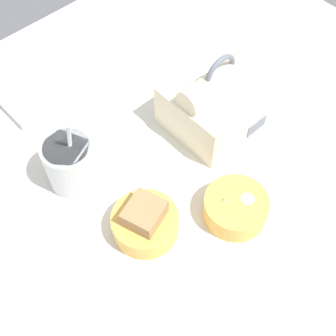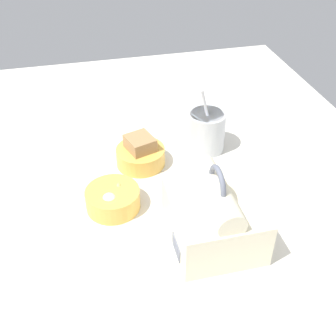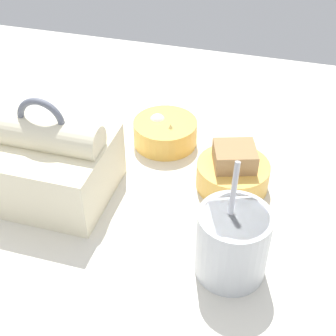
{
  "view_description": "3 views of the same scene",
  "coord_description": "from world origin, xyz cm",
  "px_view_note": "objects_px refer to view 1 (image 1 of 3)",
  "views": [
    {
      "loc": [
        -28.62,
        -35.96,
        76.65
      ],
      "look_at": [
        3.48,
        -1.28,
        7.0
      ],
      "focal_mm": 50.0,
      "sensor_mm": 36.0,
      "label": 1
    },
    {
      "loc": [
        74.99,
        -18.41,
        63.8
      ],
      "look_at": [
        3.48,
        -1.28,
        7.0
      ],
      "focal_mm": 45.0,
      "sensor_mm": 36.0,
      "label": 2
    },
    {
      "loc": [
        -12.01,
        52.8,
        52.48
      ],
      "look_at": [
        3.48,
        -1.28,
        7.0
      ],
      "focal_mm": 50.0,
      "sensor_mm": 36.0,
      "label": 3
    }
  ],
  "objects_px": {
    "lunch_bag": "(217,101)",
    "keyboard": "(80,68)",
    "soup_cup": "(71,163)",
    "bento_bowl_sandwich": "(145,222)",
    "bento_bowl_snacks": "(235,207)"
  },
  "relations": [
    {
      "from": "lunch_bag",
      "to": "keyboard",
      "type": "bearing_deg",
      "value": 111.15
    },
    {
      "from": "lunch_bag",
      "to": "soup_cup",
      "type": "xyz_separation_m",
      "value": [
        -0.3,
        0.08,
        -0.01
      ]
    },
    {
      "from": "keyboard",
      "to": "bento_bowl_sandwich",
      "type": "xyz_separation_m",
      "value": [
        -0.15,
        -0.4,
        0.02
      ]
    },
    {
      "from": "bento_bowl_snacks",
      "to": "bento_bowl_sandwich",
      "type": "bearing_deg",
      "value": 148.45
    },
    {
      "from": "bento_bowl_sandwich",
      "to": "lunch_bag",
      "type": "bearing_deg",
      "value": 18.92
    },
    {
      "from": "keyboard",
      "to": "bento_bowl_snacks",
      "type": "bearing_deg",
      "value": -91.92
    },
    {
      "from": "lunch_bag",
      "to": "bento_bowl_snacks",
      "type": "relative_size",
      "value": 1.61
    },
    {
      "from": "keyboard",
      "to": "soup_cup",
      "type": "height_order",
      "value": "soup_cup"
    },
    {
      "from": "keyboard",
      "to": "lunch_bag",
      "type": "bearing_deg",
      "value": -68.85
    },
    {
      "from": "bento_bowl_sandwich",
      "to": "bento_bowl_snacks",
      "type": "distance_m",
      "value": 0.16
    },
    {
      "from": "keyboard",
      "to": "bento_bowl_sandwich",
      "type": "bearing_deg",
      "value": -111.23
    },
    {
      "from": "keyboard",
      "to": "bento_bowl_sandwich",
      "type": "distance_m",
      "value": 0.43
    },
    {
      "from": "keyboard",
      "to": "soup_cup",
      "type": "distance_m",
      "value": 0.29
    },
    {
      "from": "keyboard",
      "to": "bento_bowl_snacks",
      "type": "distance_m",
      "value": 0.48
    },
    {
      "from": "lunch_bag",
      "to": "bento_bowl_sandwich",
      "type": "height_order",
      "value": "lunch_bag"
    }
  ]
}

